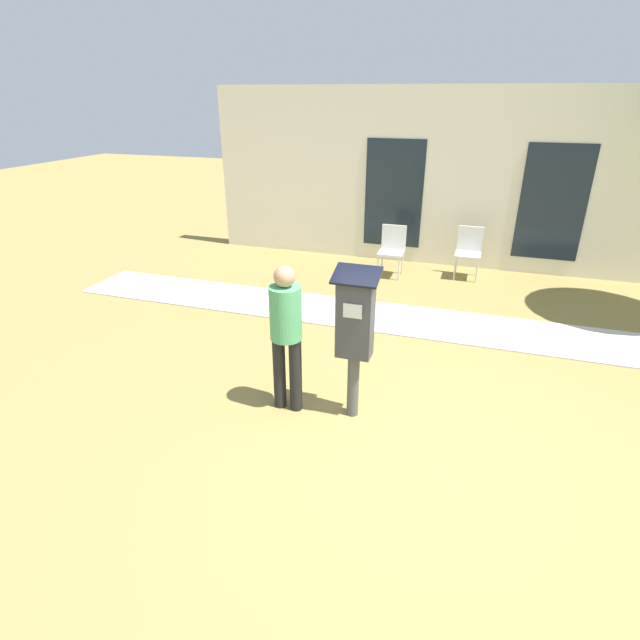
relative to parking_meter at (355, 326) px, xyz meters
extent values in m
plane|color=olive|center=(0.78, -0.55, -1.02)|extent=(40.00, 40.00, 0.00)
cube|color=beige|center=(0.78, 2.51, -1.01)|extent=(12.00, 1.10, 0.02)
cube|color=beige|center=(0.78, 5.48, 0.58)|extent=(10.00, 0.24, 3.20)
cube|color=#19232D|center=(-0.62, 5.35, 0.28)|extent=(1.10, 0.02, 2.00)
cube|color=#19232D|center=(2.18, 5.35, 0.28)|extent=(1.10, 0.02, 2.00)
cylinder|color=#4C4C4C|center=(0.00, 0.00, -0.67)|extent=(0.12, 0.12, 0.70)
cube|color=#38383D|center=(0.00, 0.00, 0.08)|extent=(0.34, 0.22, 0.80)
cube|color=silver|center=(0.00, -0.12, 0.20)|extent=(0.18, 0.01, 0.14)
cube|color=black|center=(0.00, 0.00, 0.51)|extent=(0.44, 0.31, 0.12)
cylinder|color=black|center=(-0.77, -0.09, -0.61)|extent=(0.13, 0.13, 0.82)
cylinder|color=black|center=(-0.59, -0.09, -0.61)|extent=(0.13, 0.13, 0.82)
cylinder|color=#4C9E66|center=(-0.68, -0.09, 0.08)|extent=(0.32, 0.32, 0.55)
sphere|color=tan|center=(-0.68, -0.09, 0.46)|extent=(0.21, 0.21, 0.21)
cylinder|color=silver|center=(-0.63, 4.20, -0.81)|extent=(0.03, 0.03, 0.42)
cylinder|color=silver|center=(-0.25, 4.20, -0.81)|extent=(0.03, 0.03, 0.42)
cylinder|color=silver|center=(-0.63, 4.58, -0.81)|extent=(0.03, 0.03, 0.42)
cylinder|color=silver|center=(-0.25, 4.58, -0.81)|extent=(0.03, 0.03, 0.42)
cube|color=silver|center=(-0.44, 4.39, -0.58)|extent=(0.44, 0.44, 0.04)
cube|color=silver|center=(-0.44, 4.59, -0.34)|extent=(0.44, 0.04, 0.44)
cylinder|color=silver|center=(0.69, 4.52, -0.81)|extent=(0.03, 0.03, 0.42)
cylinder|color=silver|center=(1.07, 4.52, -0.81)|extent=(0.03, 0.03, 0.42)
cylinder|color=silver|center=(0.69, 4.90, -0.81)|extent=(0.03, 0.03, 0.42)
cylinder|color=silver|center=(1.07, 4.90, -0.81)|extent=(0.03, 0.03, 0.42)
cube|color=silver|center=(0.88, 4.71, -0.58)|extent=(0.44, 0.44, 0.04)
cube|color=silver|center=(0.88, 4.91, -0.34)|extent=(0.44, 0.04, 0.44)
camera|label=1|loc=(1.02, -4.23, 2.05)|focal=28.00mm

